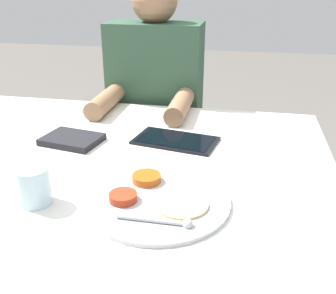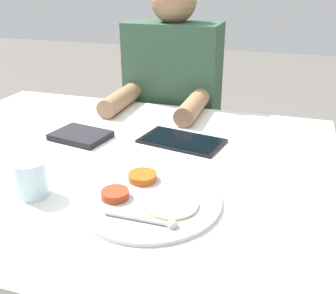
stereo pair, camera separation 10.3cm
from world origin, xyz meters
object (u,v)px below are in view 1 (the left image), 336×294
tablet_device (176,140)px  drinking_glass (34,186)px  thali_tray (157,199)px  red_notebook (72,140)px  person_diner (156,134)px

tablet_device → drinking_glass: bearing=-121.0°
thali_tray → tablet_device: size_ratio=1.21×
thali_tray → tablet_device: bearing=93.3°
red_notebook → person_diner: bearing=75.5°
drinking_glass → thali_tray: bearing=11.7°
thali_tray → red_notebook: 0.44m
tablet_device → drinking_glass: 0.48m
thali_tray → red_notebook: bearing=139.2°
tablet_device → person_diner: person_diner is taller
red_notebook → tablet_device: size_ratio=0.70×
thali_tray → person_diner: size_ratio=0.27×
person_diner → drinking_glass: size_ratio=14.04×
red_notebook → thali_tray: bearing=-40.8°
red_notebook → drinking_glass: (0.06, -0.34, 0.03)m
thali_tray → person_diner: 0.87m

